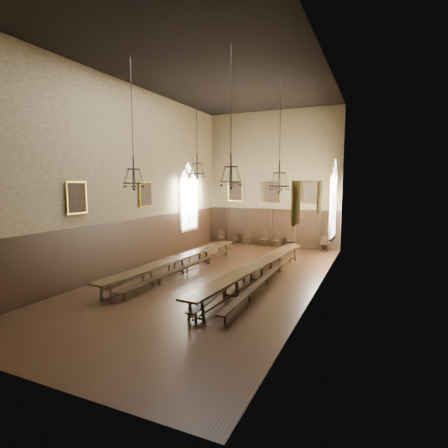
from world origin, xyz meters
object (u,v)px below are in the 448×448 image
Objects in this scene: table_right at (257,273)px; chair_2 at (247,241)px; chair_3 at (264,242)px; chair_5 at (290,244)px; bench_right_inner at (244,275)px; chair_7 at (324,247)px; chandelier_back_right at (279,180)px; bench_left_outer at (169,266)px; chair_4 at (276,243)px; bench_left_inner at (187,268)px; chandelier_front_left at (134,175)px; chair_0 at (221,239)px; chair_1 at (234,240)px; chandelier_front_right at (231,172)px; table_left at (179,265)px; bench_right_outer at (267,279)px; chandelier_back_left at (197,168)px.

chair_2 reaches higher than table_right.
chair_3 is 1.01× the size of chair_5.
chair_2 is at bearing 109.44° from bench_right_inner.
chandelier_back_right is at bearing -115.28° from chair_7.
bench_left_outer is 9.40× the size of chair_2.
chair_4 is (-0.97, 8.53, -0.01)m from bench_right_inner.
bench_left_inner is at bearing -85.94° from chair_4.
chair_2 reaches higher than bench_right_inner.
chair_3 reaches higher than table_right.
bench_left_inner is at bearing 78.68° from chandelier_front_left.
chair_2 is 1.00× the size of chair_7.
chair_3 reaches higher than chair_7.
chair_0 is at bearing 103.45° from bench_left_inner.
chair_1 is 0.88× the size of chair_5.
bench_left_outer is at bearing 97.97° from chandelier_front_left.
chandelier_front_right is (5.30, -10.84, 4.37)m from chair_0.
bench_left_outer is 9.37× the size of chair_7.
chair_0 is 9.55m from chandelier_back_right.
chair_2 is (0.36, 8.39, -0.10)m from table_left.
bench_left_inner is 5.30m from chandelier_front_left.
chair_0 reaches higher than chair_1.
table_right is 1.03× the size of bench_right_inner.
chandelier_front_left is (-5.71, -11.24, 4.31)m from chair_7.
chandelier_front_right is (1.35, -10.90, 4.37)m from chair_4.
bench_left_outer is 10.62× the size of chair_1.
bench_right_outer is at bearing -18.15° from table_right.
bench_left_outer is 1.87× the size of chandelier_front_left.
chandelier_back_left is at bearing 94.11° from table_left.
table_right is 12.52× the size of chair_1.
table_left is at bearing 178.24° from bench_right_outer.
table_right is 2.14× the size of chandelier_back_right.
chair_7 is at bearing -3.43° from chair_5.
bench_left_inner is (-3.47, 0.06, -0.15)m from table_right.
table_right is 11.27× the size of chair_4.
chair_7 is at bearing -5.10° from chair_2.
table_left is 0.62m from bench_left_outer.
chandelier_front_left is (-3.54, -2.77, 4.30)m from bench_right_inner.
chandelier_back_right reaches higher than chair_7.
chair_5 is at bearing 97.10° from bench_right_outer.
chair_3 is (-1.82, 8.58, -0.00)m from bench_right_inner.
chandelier_front_right is at bearing -105.85° from bench_right_outer.
chandelier_front_right is at bearing -65.54° from chair_4.
chair_2 is at bearing 115.41° from bench_right_outer.
chair_0 is 1.92m from chair_2.
chair_4 is 12.37m from chandelier_front_left.
bench_left_inner is at bearing -94.23° from chair_2.
chandelier_front_left is at bearing -90.22° from chandelier_back_left.
chandelier_front_left is at bearing -101.32° from bench_left_inner.
chandelier_back_right is 6.64m from chandelier_front_left.
chandelier_front_left and chandelier_front_right have the same top height.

